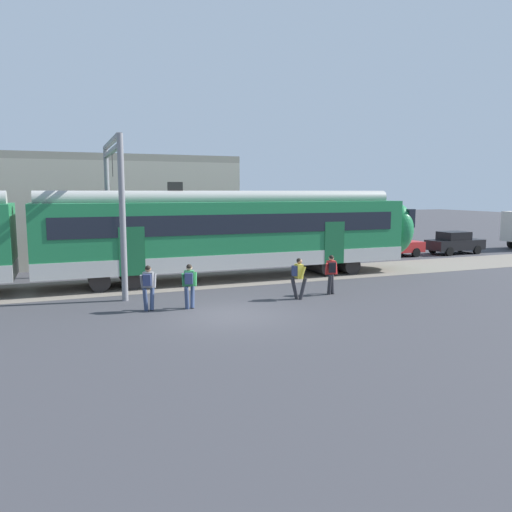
% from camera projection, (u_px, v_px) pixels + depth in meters
% --- Properties ---
extents(ground_plane, '(160.00, 160.00, 0.00)m').
position_uv_depth(ground_plane, '(231.00, 315.00, 17.51)').
color(ground_plane, '#38383D').
extents(pedestrian_grey, '(0.64, 0.58, 1.67)m').
position_uv_depth(pedestrian_grey, '(148.00, 284.00, 17.94)').
color(pedestrian_grey, navy).
rests_on(pedestrian_grey, ground).
extents(pedestrian_green, '(0.64, 0.59, 1.67)m').
position_uv_depth(pedestrian_green, '(189.00, 282.00, 18.25)').
color(pedestrian_green, navy).
rests_on(pedestrian_green, ground).
extents(pedestrian_yellow, '(0.63, 0.54, 1.67)m').
position_uv_depth(pedestrian_yellow, '(298.00, 275.00, 19.91)').
color(pedestrian_yellow, '#28282D').
rests_on(pedestrian_yellow, ground).
extents(pedestrian_red, '(0.63, 0.60, 1.67)m').
position_uv_depth(pedestrian_red, '(331.00, 271.00, 20.84)').
color(pedestrian_red, '#28282D').
rests_on(pedestrian_red, ground).
extents(parked_car_red, '(4.03, 1.82, 1.54)m').
position_uv_depth(parked_car_red, '(393.00, 245.00, 32.95)').
color(parked_car_red, '#B22323').
rests_on(parked_car_red, ground).
extents(parked_car_black, '(4.04, 1.84, 1.54)m').
position_uv_depth(parked_car_black, '(455.00, 243.00, 34.47)').
color(parked_car_black, black).
rests_on(parked_car_black, ground).
extents(catenary_gantry, '(0.24, 6.64, 6.53)m').
position_uv_depth(catenary_gantry, '(113.00, 191.00, 22.17)').
color(catenary_gantry, gray).
rests_on(catenary_gantry, ground).
extents(background_building, '(21.14, 5.00, 9.20)m').
position_uv_depth(background_building, '(55.00, 210.00, 29.14)').
color(background_building, '#B2A899').
rests_on(background_building, ground).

